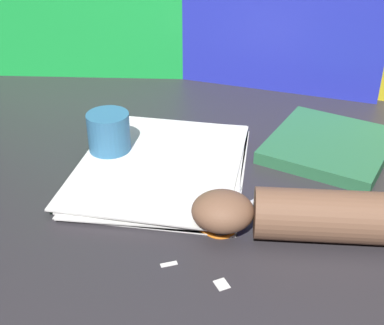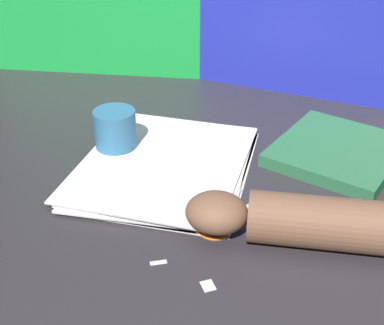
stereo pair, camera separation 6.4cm
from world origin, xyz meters
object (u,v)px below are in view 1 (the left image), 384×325
(hand_forearm, at_px, (297,215))
(book_closed, at_px, (329,145))
(scissors, at_px, (222,218))
(mug, at_px, (109,136))
(paper_stack, at_px, (162,166))

(hand_forearm, bearing_deg, book_closed, 79.34)
(scissors, relative_size, hand_forearm, 0.49)
(mug, bearing_deg, hand_forearm, -25.29)
(scissors, distance_m, hand_forearm, 0.12)
(paper_stack, relative_size, book_closed, 1.31)
(paper_stack, relative_size, mug, 4.18)
(paper_stack, xyz_separation_m, mug, (-0.11, 0.03, 0.04))
(scissors, distance_m, mug, 0.29)
(paper_stack, distance_m, mug, 0.12)
(book_closed, xyz_separation_m, hand_forearm, (-0.05, -0.28, 0.03))
(paper_stack, distance_m, scissors, 0.19)
(book_closed, height_order, scissors, book_closed)
(paper_stack, height_order, book_closed, book_closed)
(scissors, bearing_deg, mug, 147.46)
(paper_stack, xyz_separation_m, scissors, (0.13, -0.13, -0.00))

